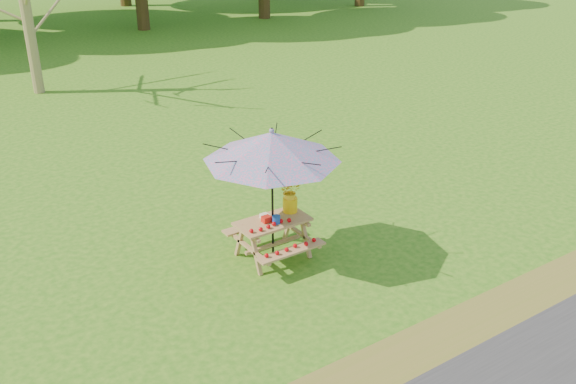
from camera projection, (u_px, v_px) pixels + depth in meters
picnic_table at (273, 239)px, 10.54m from camera, size 1.20×1.32×0.67m
patio_umbrella at (272, 147)px, 9.86m from camera, size 2.44×2.44×2.25m
produce_bins at (270, 219)px, 10.34m from camera, size 0.25×0.39×0.13m
tomatoes_row at (271, 225)px, 10.17m from camera, size 0.77×0.13×0.07m
flower_bucket at (290, 195)px, 10.57m from camera, size 0.40×0.37×0.55m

